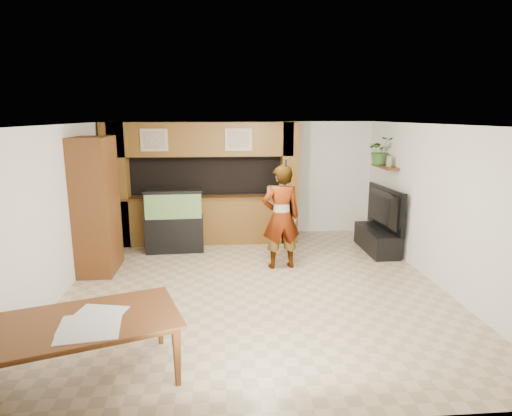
{
  "coord_description": "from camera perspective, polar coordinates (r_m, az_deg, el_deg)",
  "views": [
    {
      "loc": [
        -0.51,
        -6.58,
        2.74
      ],
      "look_at": [
        0.08,
        0.6,
        1.17
      ],
      "focal_mm": 30.0,
      "sensor_mm": 36.0,
      "label": 1
    }
  ],
  "objects": [
    {
      "name": "wall_clock",
      "position": [
        8.01,
        -22.59,
        5.32
      ],
      "size": [
        0.05,
        0.25,
        0.25
      ],
      "color": "black",
      "rests_on": "wall_left"
    },
    {
      "name": "pantry_cabinet",
      "position": [
        7.97,
        -20.52,
        0.29
      ],
      "size": [
        0.6,
        0.98,
        2.38
      ],
      "primitive_type": "cube",
      "color": "brown",
      "rests_on": "floor"
    },
    {
      "name": "television",
      "position": [
        9.0,
        16.01,
        -0.05
      ],
      "size": [
        0.32,
        1.51,
        0.86
      ],
      "primitive_type": "imported",
      "rotation": [
        0.0,
        0.0,
        1.66
      ],
      "color": "black",
      "rests_on": "tv_stand"
    },
    {
      "name": "photo_frame",
      "position": [
        9.05,
        17.26,
        5.93
      ],
      "size": [
        0.03,
        0.16,
        0.21
      ],
      "primitive_type": "cube",
      "rotation": [
        0.0,
        0.0,
        0.01
      ],
      "color": "tan",
      "rests_on": "wall_shelf"
    },
    {
      "name": "newspaper_a",
      "position": [
        4.59,
        -21.47,
        -15.1
      ],
      "size": [
        0.64,
        0.51,
        0.01
      ],
      "primitive_type": "cube",
      "rotation": [
        0.0,
        0.0,
        0.16
      ],
      "color": "silver",
      "rests_on": "dining_table"
    },
    {
      "name": "person",
      "position": [
        7.7,
        3.35,
        -1.21
      ],
      "size": [
        0.74,
        0.53,
        1.89
      ],
      "primitive_type": "imported",
      "rotation": [
        0.0,
        0.0,
        3.26
      ],
      "color": "tan",
      "rests_on": "floor"
    },
    {
      "name": "aquarium",
      "position": [
        8.84,
        -10.83,
        -1.78
      ],
      "size": [
        1.16,
        0.43,
        1.28
      ],
      "rotation": [
        0.0,
        0.0,
        0.05
      ],
      "color": "black",
      "rests_on": "floor"
    },
    {
      "name": "microphone",
      "position": [
        7.38,
        4.01,
        5.98
      ],
      "size": [
        0.04,
        0.1,
        0.16
      ],
      "primitive_type": "cylinder",
      "rotation": [
        0.44,
        0.0,
        0.0
      ],
      "color": "black",
      "rests_on": "person"
    },
    {
      "name": "wall_right",
      "position": [
        7.59,
        22.98,
        0.36
      ],
      "size": [
        0.0,
        6.5,
        6.5
      ],
      "primitive_type": "plane",
      "rotation": [
        1.57,
        0.0,
        -1.57
      ],
      "color": "silver",
      "rests_on": "floor"
    },
    {
      "name": "newspaper_c",
      "position": [
        4.94,
        -20.04,
        -12.97
      ],
      "size": [
        0.56,
        0.46,
        0.01
      ],
      "primitive_type": "cube",
      "rotation": [
        0.0,
        0.0,
        -0.21
      ],
      "color": "silver",
      "rests_on": "dining_table"
    },
    {
      "name": "wall_left",
      "position": [
        7.18,
        -24.85,
        -0.44
      ],
      "size": [
        0.0,
        6.5,
        6.5
      ],
      "primitive_type": "plane",
      "rotation": [
        1.57,
        0.0,
        1.57
      ],
      "color": "silver",
      "rests_on": "floor"
    },
    {
      "name": "ceiling",
      "position": [
        6.6,
        -0.24,
        11.07
      ],
      "size": [
        6.5,
        6.5,
        0.0
      ],
      "primitive_type": "plane",
      "color": "white",
      "rests_on": "wall_back"
    },
    {
      "name": "dining_table",
      "position": [
        4.97,
        -22.11,
        -17.51
      ],
      "size": [
        2.21,
        1.67,
        0.69
      ],
      "primitive_type": "imported",
      "rotation": [
        0.0,
        0.0,
        0.33
      ],
      "color": "brown",
      "rests_on": "floor"
    },
    {
      "name": "newspaper_b",
      "position": [
        4.75,
        -21.21,
        -14.12
      ],
      "size": [
        0.64,
        0.5,
        0.01
      ],
      "primitive_type": "cube",
      "rotation": [
        0.0,
        0.0,
        0.13
      ],
      "color": "silver",
      "rests_on": "dining_table"
    },
    {
      "name": "wall_shelf",
      "position": [
        9.22,
        16.81,
        5.28
      ],
      "size": [
        0.25,
        0.9,
        0.04
      ],
      "primitive_type": "cube",
      "color": "brown",
      "rests_on": "wall_right"
    },
    {
      "name": "potted_plant",
      "position": [
        9.4,
        16.25,
        7.35
      ],
      "size": [
        0.53,
        0.46,
        0.58
      ],
      "primitive_type": "imported",
      "rotation": [
        0.0,
        0.0,
        -0.01
      ],
      "color": "#326026",
      "rests_on": "wall_shelf"
    },
    {
      "name": "floor",
      "position": [
        7.14,
        -0.22,
        -10.28
      ],
      "size": [
        6.5,
        6.5,
        0.0
      ],
      "primitive_type": "plane",
      "color": "tan",
      "rests_on": "ground"
    },
    {
      "name": "counter_box",
      "position": [
        9.24,
        2.51,
        2.3
      ],
      "size": [
        0.35,
        0.28,
        0.2
      ],
      "primitive_type": "cube",
      "rotation": [
        0.0,
        0.0,
        -0.32
      ],
      "color": "tan",
      "rests_on": "partition"
    },
    {
      "name": "tv_stand",
      "position": [
        9.16,
        15.77,
        -4.1
      ],
      "size": [
        0.51,
        1.38,
        0.46
      ],
      "primitive_type": "cube",
      "color": "black",
      "rests_on": "floor"
    },
    {
      "name": "trash_can",
      "position": [
        8.08,
        -20.28,
        -6.13
      ],
      "size": [
        0.32,
        0.32,
        0.59
      ],
      "primitive_type": "cylinder",
      "color": "#B2B2B7",
      "rests_on": "floor"
    },
    {
      "name": "partition",
      "position": [
        9.33,
        -7.31,
        3.38
      ],
      "size": [
        4.2,
        0.99,
        2.6
      ],
      "color": "brown",
      "rests_on": "floor"
    },
    {
      "name": "wall_back",
      "position": [
        9.94,
        -1.67,
        3.95
      ],
      "size": [
        6.0,
        0.0,
        6.0
      ],
      "primitive_type": "plane",
      "rotation": [
        1.57,
        0.0,
        0.0
      ],
      "color": "silver",
      "rests_on": "floor"
    }
  ]
}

